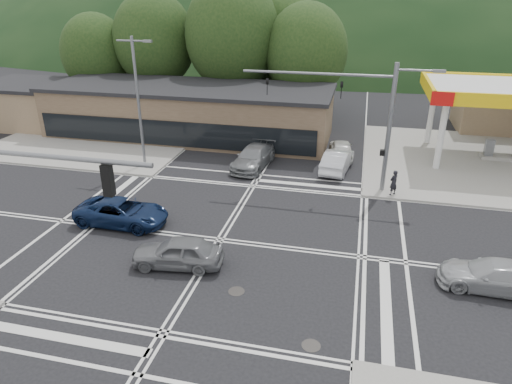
% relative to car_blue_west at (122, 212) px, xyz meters
% --- Properties ---
extents(ground, '(120.00, 120.00, 0.00)m').
position_rel_car_blue_west_xyz_m(ground, '(5.71, -0.50, -0.70)').
color(ground, black).
rests_on(ground, ground).
extents(sidewalk_ne, '(16.00, 16.00, 0.15)m').
position_rel_car_blue_west_xyz_m(sidewalk_ne, '(20.71, 14.50, -0.63)').
color(sidewalk_ne, gray).
rests_on(sidewalk_ne, ground).
extents(sidewalk_nw, '(16.00, 16.00, 0.15)m').
position_rel_car_blue_west_xyz_m(sidewalk_nw, '(-9.29, 14.50, -0.63)').
color(sidewalk_nw, gray).
rests_on(sidewalk_nw, ground).
extents(commercial_row, '(24.00, 8.00, 4.00)m').
position_rel_car_blue_west_xyz_m(commercial_row, '(-2.29, 16.50, 1.30)').
color(commercial_row, brown).
rests_on(commercial_row, ground).
extents(commercial_nw, '(8.00, 7.00, 3.60)m').
position_rel_car_blue_west_xyz_m(commercial_nw, '(-18.29, 16.50, 1.10)').
color(commercial_nw, '#846B4F').
rests_on(commercial_nw, ground).
extents(hill_north, '(252.00, 126.00, 140.00)m').
position_rel_car_blue_west_xyz_m(hill_north, '(5.71, 89.50, -0.70)').
color(hill_north, black).
rests_on(hill_north, ground).
extents(tree_n_a, '(8.00, 8.00, 11.75)m').
position_rel_car_blue_west_xyz_m(tree_n_a, '(-8.29, 23.50, 6.44)').
color(tree_n_a, '#382619').
rests_on(tree_n_a, ground).
extents(tree_n_b, '(9.00, 9.00, 12.98)m').
position_rel_car_blue_west_xyz_m(tree_n_b, '(-0.29, 23.50, 7.09)').
color(tree_n_b, '#382619').
rests_on(tree_n_b, ground).
extents(tree_n_c, '(7.60, 7.60, 10.87)m').
position_rel_car_blue_west_xyz_m(tree_n_c, '(6.71, 23.50, 5.79)').
color(tree_n_c, '#382619').
rests_on(tree_n_c, ground).
extents(tree_n_d, '(6.80, 6.80, 9.76)m').
position_rel_car_blue_west_xyz_m(tree_n_d, '(-14.29, 22.50, 5.14)').
color(tree_n_d, '#382619').
rests_on(tree_n_d, ground).
extents(tree_n_e, '(8.40, 8.40, 11.98)m').
position_rel_car_blue_west_xyz_m(tree_n_e, '(3.71, 27.50, 6.44)').
color(tree_n_e, '#382619').
rests_on(tree_n_e, ground).
extents(streetlight_nw, '(2.50, 0.25, 9.00)m').
position_rel_car_blue_west_xyz_m(streetlight_nw, '(-2.73, 8.50, 4.35)').
color(streetlight_nw, slate).
rests_on(streetlight_nw, ground).
extents(signal_mast_ne, '(11.65, 0.30, 8.00)m').
position_rel_car_blue_west_xyz_m(signal_mast_ne, '(12.66, 7.70, 4.37)').
color(signal_mast_ne, slate).
rests_on(signal_mast_ne, ground).
extents(car_blue_west, '(5.06, 2.36, 1.40)m').
position_rel_car_blue_west_xyz_m(car_blue_west, '(0.00, 0.00, 0.00)').
color(car_blue_west, '#0E1D3E').
rests_on(car_blue_west, ground).
extents(car_grey_center, '(4.39, 2.22, 1.43)m').
position_rel_car_blue_west_xyz_m(car_grey_center, '(4.55, -3.18, 0.02)').
color(car_grey_center, slate).
rests_on(car_grey_center, ground).
extents(car_silver_east, '(4.68, 2.09, 1.33)m').
position_rel_car_blue_west_xyz_m(car_silver_east, '(18.37, -1.79, -0.03)').
color(car_silver_east, '#A3A6AA').
rests_on(car_silver_east, ground).
extents(car_queue_a, '(2.21, 4.78, 1.52)m').
position_rel_car_blue_west_xyz_m(car_queue_a, '(10.87, 10.77, 0.06)').
color(car_queue_a, silver).
rests_on(car_queue_a, ground).
extents(car_queue_b, '(2.17, 4.34, 1.42)m').
position_rel_car_blue_west_xyz_m(car_queue_b, '(10.96, 13.50, 0.01)').
color(car_queue_b, silver).
rests_on(car_queue_b, ground).
extents(car_northbound, '(2.69, 5.35, 1.49)m').
position_rel_car_blue_west_xyz_m(car_northbound, '(4.95, 10.07, 0.04)').
color(car_northbound, slate).
rests_on(car_northbound, ground).
extents(pedestrian, '(0.69, 0.67, 1.59)m').
position_rel_car_blue_west_xyz_m(pedestrian, '(14.52, 7.03, 0.25)').
color(pedestrian, black).
rests_on(pedestrian, sidewalk_ne).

